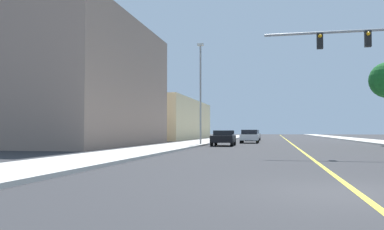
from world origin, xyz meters
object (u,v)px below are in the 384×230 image
Objects in this scene: car_gray at (253,135)px; street_lamp at (201,89)px; car_black at (224,138)px; car_white at (250,136)px.

street_lamp is at bearing -100.54° from car_gray.
street_lamp is 2.32× the size of car_black.
car_black is at bearing -16.11° from street_lamp.
car_black is at bearing -93.56° from car_gray.
car_white is at bearing 63.00° from street_lamp.
car_white is at bearing -87.56° from car_gray.
street_lamp is at bearing -17.39° from car_black.
street_lamp reaches higher than car_white.
street_lamp is 9.63m from car_white.
car_white reaches higher than car_gray.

